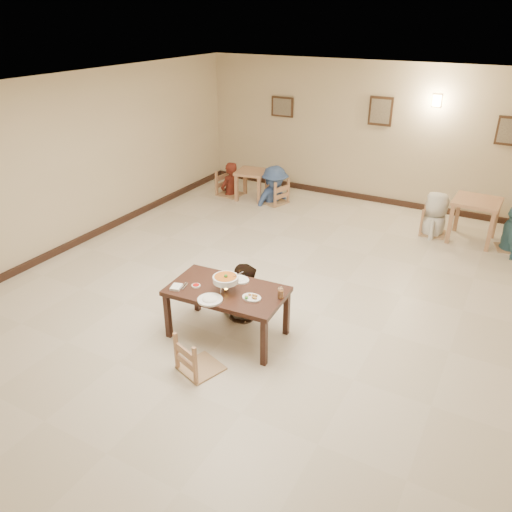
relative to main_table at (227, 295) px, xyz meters
The scene contains 29 objects.
floor 1.22m from the main_table, 89.62° to the left, with size 10.00×10.00×0.00m, color beige.
ceiling 2.60m from the main_table, 89.62° to the left, with size 10.00×10.00×0.00m, color white.
wall_back 6.11m from the main_table, 89.93° to the left, with size 10.00×10.00×0.00m, color beige.
wall_left 4.22m from the main_table, 165.27° to the left, with size 10.00×10.00×0.00m, color beige.
baseboard_back 6.05m from the main_table, 89.93° to the left, with size 8.00×0.06×0.12m, color black.
baseboard_left 4.14m from the main_table, 165.16° to the left, with size 0.06×10.00×0.12m, color black.
picture_a 6.52m from the main_table, 110.06° to the left, with size 0.55×0.04×0.45m.
picture_b 6.16m from the main_table, 88.98° to the left, with size 0.50×0.04×0.60m.
picture_c 6.66m from the main_table, 66.54° to the left, with size 0.45×0.04×0.55m.
wall_sconce 6.35m from the main_table, 78.64° to the left, with size 0.16×0.05×0.22m, color #FFD88C.
main_table is the anchor object (origin of this frame).
chair_far 0.65m from the main_table, 95.95° to the left, with size 0.42×0.42×0.90m.
chair_near 0.78m from the main_table, 83.72° to the right, with size 0.46×0.46×0.97m.
main_diner 0.59m from the main_table, 99.66° to the left, with size 0.76×0.59×1.57m, color gray.
curry_warmer 0.26m from the main_table, 69.07° to the right, with size 0.37×0.33×0.29m.
rice_plate_far 0.29m from the main_table, 88.57° to the left, with size 0.31×0.31×0.07m.
rice_plate_near 0.35m from the main_table, 95.76° to the right, with size 0.31×0.31×0.07m.
fried_plate 0.40m from the main_table, ahead, with size 0.25×0.25×0.05m.
chili_dish 0.42m from the main_table, 161.85° to the right, with size 0.12×0.12×0.02m.
napkin_cutlery 0.65m from the main_table, 154.01° to the right, with size 0.19×0.26×0.03m.
drink_glass 0.73m from the main_table, 11.41° to the left, with size 0.07×0.07×0.14m.
bg_table_left 5.38m from the main_table, 115.89° to the left, with size 0.76×0.76×0.66m.
bg_table_right 5.37m from the main_table, 63.57° to the left, with size 0.84×0.84×0.81m.
bg_chair_ll 5.64m from the main_table, 121.22° to the left, with size 0.51×0.51×1.10m.
bg_chair_lr 5.16m from the main_table, 110.16° to the left, with size 0.50×0.50×1.07m.
bg_chair_rl 5.08m from the main_table, 70.31° to the left, with size 0.47×0.47×1.00m.
bg_diner_a 5.64m from the main_table, 121.22° to the left, with size 0.57×0.37×1.57m, color #591E14.
bg_diner_b 5.16m from the main_table, 110.16° to the left, with size 1.09×0.63×1.69m, color #405A8B.
bg_diner_c 5.09m from the main_table, 70.31° to the left, with size 0.82×0.54×1.69m, color silver.
Camera 1 is at (3.00, -5.71, 3.92)m, focal length 35.00 mm.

